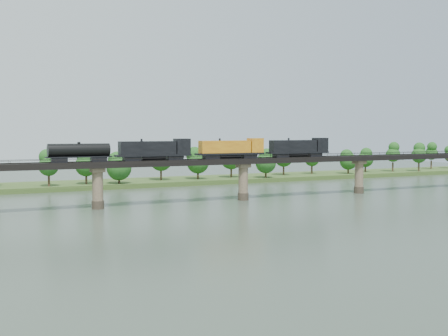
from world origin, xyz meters
name	(u,v)px	position (x,y,z in m)	size (l,w,h in m)	color
ground	(305,215)	(0.00, 0.00, 0.00)	(400.00, 400.00, 0.00)	#334134
far_bank	(172,181)	(0.00, 85.00, 0.80)	(300.00, 24.00, 1.60)	#344F1F
bridge	(243,180)	(0.00, 30.00, 5.46)	(236.00, 30.00, 11.50)	#473A2D
bridge_superstructure	(243,157)	(0.00, 30.00, 11.79)	(220.00, 4.90, 0.75)	black
far_treeline	(154,160)	(-8.21, 80.52, 8.83)	(289.06, 17.54, 13.60)	#382619
freight_train	(206,149)	(-11.08, 30.00, 14.12)	(79.58, 3.10, 5.48)	black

